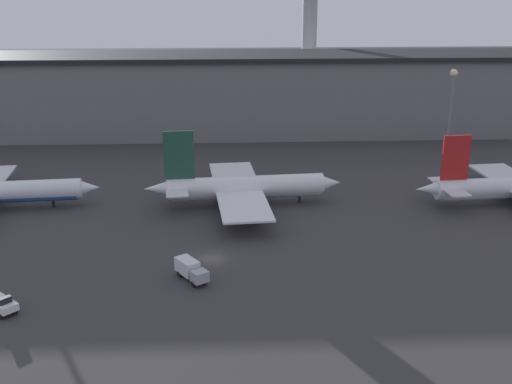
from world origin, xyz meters
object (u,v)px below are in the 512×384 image
Objects in this scene: control_tower at (310,25)px; service_vehicle_2 at (191,269)px; airplane_2 at (243,187)px; service_vehicle_1 at (1,304)px.

service_vehicle_2 is at bearing -105.03° from control_tower.
control_tower reaches higher than airplane_2.
airplane_2 is 0.79× the size of control_tower.
airplane_2 is 89.42m from control_tower.
control_tower is at bearing 131.74° from service_vehicle_2.
airplane_2 is 49.47m from service_vehicle_1.
service_vehicle_2 is at bearing -109.86° from airplane_2.
control_tower is at bearing 110.26° from service_vehicle_1.
service_vehicle_1 is 135.35m from control_tower.
control_tower is (53.81, 121.58, 25.34)m from service_vehicle_1.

